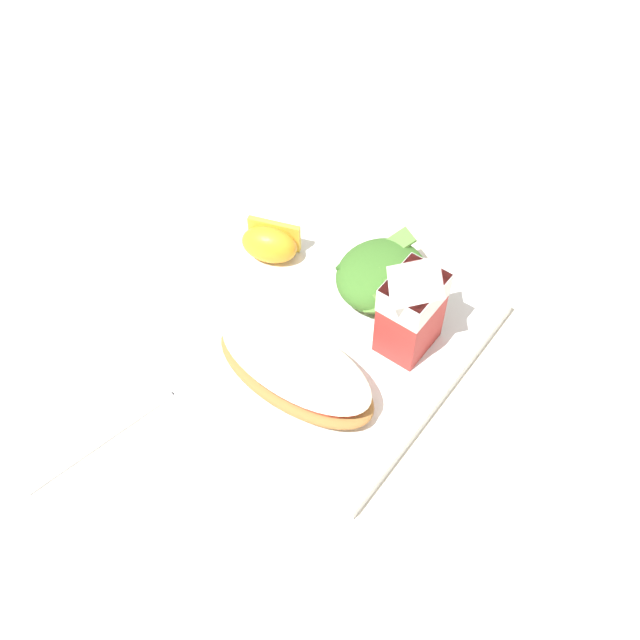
% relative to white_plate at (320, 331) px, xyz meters
% --- Properties ---
extents(ground, '(3.00, 3.00, 0.00)m').
position_rel_white_plate_xyz_m(ground, '(0.00, 0.00, -0.01)').
color(ground, beige).
extents(white_plate, '(0.28, 0.28, 0.02)m').
position_rel_white_plate_xyz_m(white_plate, '(0.00, 0.00, 0.00)').
color(white_plate, white).
rests_on(white_plate, ground).
extents(cheesy_pizza_bread, '(0.08, 0.17, 0.04)m').
position_rel_white_plate_xyz_m(cheesy_pizza_bread, '(0.07, 0.02, 0.03)').
color(cheesy_pizza_bread, '#A87038').
rests_on(cheesy_pizza_bread, white_plate).
extents(green_salad_pile, '(0.11, 0.10, 0.05)m').
position_rel_white_plate_xyz_m(green_salad_pile, '(-0.08, 0.02, 0.03)').
color(green_salad_pile, '#3D7028').
rests_on(green_salad_pile, white_plate).
extents(milk_carton, '(0.06, 0.04, 0.11)m').
position_rel_white_plate_xyz_m(milk_carton, '(-0.04, 0.08, 0.07)').
color(milk_carton, '#B7332D').
rests_on(milk_carton, white_plate).
extents(orange_wedge_front, '(0.05, 0.07, 0.04)m').
position_rel_white_plate_xyz_m(orange_wedge_front, '(-0.04, -0.10, 0.03)').
color(orange_wedge_front, orange).
rests_on(orange_wedge_front, white_plate).
extents(metal_fork, '(0.19, 0.05, 0.01)m').
position_rel_white_plate_xyz_m(metal_fork, '(0.18, -0.08, -0.01)').
color(metal_fork, silver).
rests_on(metal_fork, ground).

